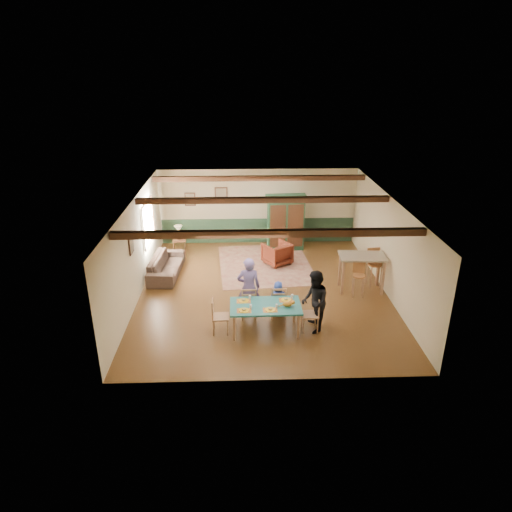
{
  "coord_description": "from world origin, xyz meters",
  "views": [
    {
      "loc": [
        -0.63,
        -11.7,
        6.02
      ],
      "look_at": [
        -0.21,
        -0.09,
        1.15
      ],
      "focal_mm": 32.0,
      "sensor_mm": 36.0,
      "label": 1
    }
  ],
  "objects_px": {
    "person_woman": "(315,302)",
    "bar_stool_left": "(359,280)",
    "dining_chair_far_left": "(249,302)",
    "end_table": "(180,247)",
    "person_man": "(249,288)",
    "counter_table": "(361,273)",
    "dining_chair_end_right": "(310,314)",
    "cat": "(288,304)",
    "armoire": "(286,223)",
    "dining_chair_far_right": "(278,301)",
    "person_child": "(278,299)",
    "armchair": "(277,253)",
    "sofa": "(166,265)",
    "table_lamp": "(179,233)",
    "dining_table": "(265,318)",
    "dining_chair_end_left": "(220,316)",
    "bar_stool_right": "(375,268)"
  },
  "relations": [
    {
      "from": "person_woman",
      "to": "armoire",
      "type": "bearing_deg",
      "value": -178.77
    },
    {
      "from": "table_lamp",
      "to": "person_man",
      "type": "bearing_deg",
      "value": -61.73
    },
    {
      "from": "dining_chair_far_right",
      "to": "armoire",
      "type": "relative_size",
      "value": 0.46
    },
    {
      "from": "end_table",
      "to": "sofa",
      "type": "bearing_deg",
      "value": -97.71
    },
    {
      "from": "dining_table",
      "to": "person_child",
      "type": "relative_size",
      "value": 1.79
    },
    {
      "from": "dining_chair_end_right",
      "to": "person_man",
      "type": "bearing_deg",
      "value": -117.3
    },
    {
      "from": "person_man",
      "to": "counter_table",
      "type": "relative_size",
      "value": 1.26
    },
    {
      "from": "dining_chair_far_right",
      "to": "counter_table",
      "type": "distance_m",
      "value": 2.87
    },
    {
      "from": "dining_chair_far_left",
      "to": "counter_table",
      "type": "xyz_separation_m",
      "value": [
        3.24,
        1.44,
        0.09
      ]
    },
    {
      "from": "dining_chair_end_right",
      "to": "bar_stool_right",
      "type": "height_order",
      "value": "bar_stool_right"
    },
    {
      "from": "armoire",
      "to": "sofa",
      "type": "bearing_deg",
      "value": -155.63
    },
    {
      "from": "bar_stool_right",
      "to": "dining_chair_far_right",
      "type": "bearing_deg",
      "value": -158.44
    },
    {
      "from": "person_child",
      "to": "cat",
      "type": "height_order",
      "value": "person_child"
    },
    {
      "from": "cat",
      "to": "bar_stool_right",
      "type": "height_order",
      "value": "bar_stool_right"
    },
    {
      "from": "dining_chair_far_left",
      "to": "person_child",
      "type": "relative_size",
      "value": 0.95
    },
    {
      "from": "person_man",
      "to": "sofa",
      "type": "xyz_separation_m",
      "value": [
        -2.5,
        2.63,
        -0.51
      ]
    },
    {
      "from": "person_child",
      "to": "end_table",
      "type": "bearing_deg",
      "value": -55.11
    },
    {
      "from": "person_woman",
      "to": "cat",
      "type": "xyz_separation_m",
      "value": [
        -0.66,
        -0.1,
        0.01
      ]
    },
    {
      "from": "armoire",
      "to": "dining_chair_end_left",
      "type": "bearing_deg",
      "value": -114.14
    },
    {
      "from": "dining_chair_far_right",
      "to": "counter_table",
      "type": "relative_size",
      "value": 0.69
    },
    {
      "from": "armoire",
      "to": "dining_chair_far_right",
      "type": "bearing_deg",
      "value": -100.68
    },
    {
      "from": "bar_stool_left",
      "to": "dining_chair_end_right",
      "type": "bearing_deg",
      "value": -124.93
    },
    {
      "from": "dining_chair_far_right",
      "to": "bar_stool_left",
      "type": "distance_m",
      "value": 2.56
    },
    {
      "from": "person_woman",
      "to": "cat",
      "type": "height_order",
      "value": "person_woman"
    },
    {
      "from": "dining_chair_end_right",
      "to": "sofa",
      "type": "xyz_separation_m",
      "value": [
        -3.98,
        3.36,
        -0.14
      ]
    },
    {
      "from": "dining_chair_far_left",
      "to": "end_table",
      "type": "relative_size",
      "value": 1.65
    },
    {
      "from": "sofa",
      "to": "bar_stool_left",
      "type": "bearing_deg",
      "value": -102.72
    },
    {
      "from": "dining_chair_far_right",
      "to": "dining_table",
      "type": "bearing_deg",
      "value": 60.95
    },
    {
      "from": "dining_table",
      "to": "dining_chair_far_right",
      "type": "xyz_separation_m",
      "value": [
        0.37,
        0.68,
        0.09
      ]
    },
    {
      "from": "dining_chair_end_left",
      "to": "person_woman",
      "type": "height_order",
      "value": "person_woman"
    },
    {
      "from": "dining_chair_far_right",
      "to": "counter_table",
      "type": "height_order",
      "value": "counter_table"
    },
    {
      "from": "person_child",
      "to": "counter_table",
      "type": "height_order",
      "value": "counter_table"
    },
    {
      "from": "dining_table",
      "to": "bar_stool_left",
      "type": "distance_m",
      "value": 3.22
    },
    {
      "from": "person_child",
      "to": "armchair",
      "type": "bearing_deg",
      "value": -94.78
    },
    {
      "from": "person_child",
      "to": "end_table",
      "type": "xyz_separation_m",
      "value": [
        -3.04,
        4.24,
        -0.2
      ]
    },
    {
      "from": "dining_chair_end_left",
      "to": "bar_stool_right",
      "type": "distance_m",
      "value": 4.99
    },
    {
      "from": "cat",
      "to": "counter_table",
      "type": "distance_m",
      "value": 3.22
    },
    {
      "from": "dining_chair_far_right",
      "to": "table_lamp",
      "type": "height_order",
      "value": "table_lamp"
    },
    {
      "from": "dining_chair_far_right",
      "to": "sofa",
      "type": "relative_size",
      "value": 0.43
    },
    {
      "from": "end_table",
      "to": "dining_table",
      "type": "bearing_deg",
      "value": -61.87
    },
    {
      "from": "person_man",
      "to": "bar_stool_left",
      "type": "bearing_deg",
      "value": -162.72
    },
    {
      "from": "dining_chair_far_left",
      "to": "person_man",
      "type": "distance_m",
      "value": 0.37
    },
    {
      "from": "person_woman",
      "to": "bar_stool_left",
      "type": "xyz_separation_m",
      "value": [
        1.52,
        1.74,
        -0.28
      ]
    },
    {
      "from": "dining_chair_far_right",
      "to": "bar_stool_left",
      "type": "height_order",
      "value": "bar_stool_left"
    },
    {
      "from": "armoire",
      "to": "end_table",
      "type": "xyz_separation_m",
      "value": [
        -3.66,
        -0.4,
        -0.7
      ]
    },
    {
      "from": "dining_chair_far_left",
      "to": "cat",
      "type": "bearing_deg",
      "value": 139.2
    },
    {
      "from": "dining_chair_far_left",
      "to": "person_woman",
      "type": "bearing_deg",
      "value": 156.43
    },
    {
      "from": "dining_chair_far_left",
      "to": "cat",
      "type": "xyz_separation_m",
      "value": [
        0.91,
        -0.76,
        0.34
      ]
    },
    {
      "from": "person_woman",
      "to": "counter_table",
      "type": "xyz_separation_m",
      "value": [
        1.68,
        2.1,
        -0.24
      ]
    },
    {
      "from": "dining_chair_far_left",
      "to": "person_woman",
      "type": "height_order",
      "value": "person_woman"
    }
  ]
}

